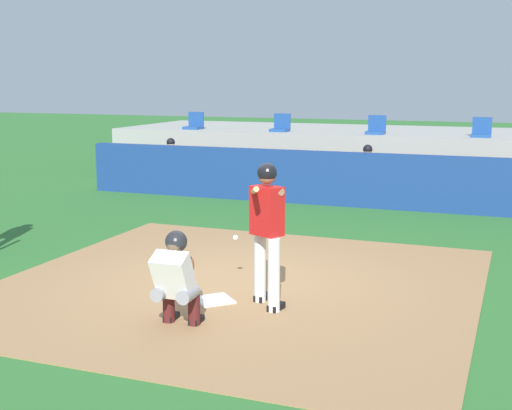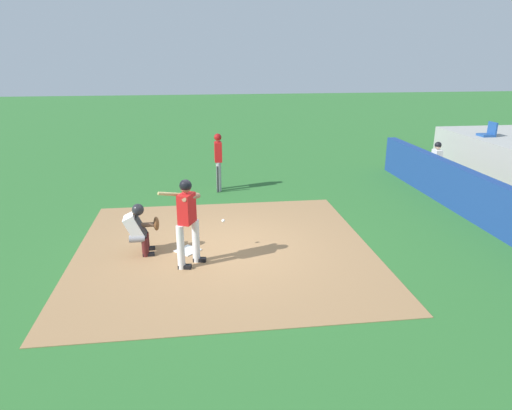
{
  "view_description": "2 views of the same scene",
  "coord_description": "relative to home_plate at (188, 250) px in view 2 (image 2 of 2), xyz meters",
  "views": [
    {
      "loc": [
        3.54,
        -8.54,
        2.79
      ],
      "look_at": [
        0.0,
        0.7,
        1.0
      ],
      "focal_mm": 48.81,
      "sensor_mm": 36.0,
      "label": 1
    },
    {
      "loc": [
        9.32,
        -0.52,
        4.11
      ],
      "look_at": [
        0.0,
        0.7,
        1.0
      ],
      "focal_mm": 32.39,
      "sensor_mm": 36.0,
      "label": 2
    }
  ],
  "objects": [
    {
      "name": "stadium_seat_0",
      "position": [
        -5.2,
        10.18,
        1.51
      ],
      "size": [
        0.46,
        0.46,
        0.48
      ],
      "color": "#1E478C",
      "rests_on": "stands_platform"
    },
    {
      "name": "ground_plane",
      "position": [
        0.0,
        0.8,
        -0.02
      ],
      "size": [
        80.0,
        80.0,
        0.0
      ],
      "primitive_type": "plane",
      "color": "#2D6B2D"
    },
    {
      "name": "dugout_wall",
      "position": [
        0.0,
        7.3,
        0.58
      ],
      "size": [
        13.0,
        0.3,
        1.2
      ],
      "primitive_type": "cube",
      "color": "navy",
      "rests_on": "ground"
    },
    {
      "name": "home_plate",
      "position": [
        0.0,
        0.0,
        0.0
      ],
      "size": [
        0.62,
        0.62,
        0.02
      ],
      "primitive_type": "cube",
      "rotation": [
        0.0,
        0.0,
        0.79
      ],
      "color": "white",
      "rests_on": "dirt_infield"
    },
    {
      "name": "on_deck_batter",
      "position": [
        -4.64,
        0.94,
        1.0
      ],
      "size": [
        0.58,
        0.23,
        1.79
      ],
      "color": "#99999E",
      "rests_on": "ground"
    },
    {
      "name": "batter_at_plate",
      "position": [
        0.69,
        0.05,
        1.01
      ],
      "size": [
        0.57,
        0.89,
        1.8
      ],
      "color": "silver",
      "rests_on": "ground"
    },
    {
      "name": "dugout_player_0",
      "position": [
        -4.95,
        8.14,
        0.65
      ],
      "size": [
        0.49,
        0.7,
        1.3
      ],
      "color": "#939399",
      "rests_on": "ground"
    },
    {
      "name": "catcher_crouched",
      "position": [
        -0.01,
        -0.97,
        0.58
      ],
      "size": [
        0.49,
        2.13,
        1.13
      ],
      "color": "gray",
      "rests_on": "ground"
    },
    {
      "name": "dirt_infield",
      "position": [
        0.0,
        0.8,
        -0.02
      ],
      "size": [
        6.4,
        6.4,
        0.01
      ],
      "primitive_type": "cube",
      "color": "#9E754C",
      "rests_on": "ground"
    }
  ]
}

